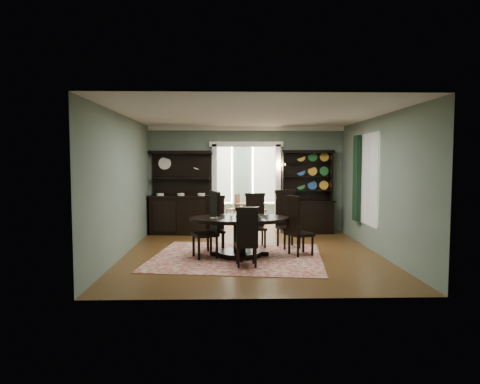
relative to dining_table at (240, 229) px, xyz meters
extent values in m
cube|color=#5A3717|center=(0.27, 0.16, -0.58)|extent=(5.50, 6.00, 0.01)
cube|color=silver|center=(0.27, 0.16, 2.42)|extent=(5.50, 6.00, 0.01)
cube|color=slate|center=(-2.48, 0.16, 0.92)|extent=(0.01, 6.00, 3.00)
cube|color=slate|center=(3.02, 0.16, 0.92)|extent=(0.01, 6.00, 3.00)
cube|color=slate|center=(0.27, -2.84, 0.92)|extent=(5.50, 0.01, 3.00)
cube|color=slate|center=(-1.55, 3.16, 0.92)|extent=(1.85, 0.01, 3.00)
cube|color=slate|center=(2.10, 3.16, 0.92)|extent=(1.85, 0.01, 3.00)
cube|color=slate|center=(0.27, 3.16, 2.17)|extent=(1.80, 0.01, 0.50)
cube|color=white|center=(0.27, 3.11, 2.36)|extent=(5.50, 0.10, 0.12)
cube|color=#5A3717|center=(0.27, 4.91, -0.58)|extent=(3.50, 3.50, 0.01)
cube|color=silver|center=(0.27, 4.91, 2.42)|extent=(3.50, 3.50, 0.01)
cube|color=slate|center=(-1.48, 4.91, 0.92)|extent=(0.01, 3.50, 3.00)
cube|color=slate|center=(2.02, 4.91, 0.92)|extent=(0.01, 3.50, 3.00)
cube|color=slate|center=(0.27, 6.66, 0.92)|extent=(3.50, 0.01, 3.00)
cube|color=white|center=(-0.58, 6.61, 0.97)|extent=(1.05, 0.06, 2.20)
cube|color=white|center=(1.12, 6.61, 0.97)|extent=(1.05, 0.06, 2.20)
cube|color=white|center=(-0.63, 3.16, 0.67)|extent=(0.14, 0.25, 2.50)
cube|color=white|center=(1.17, 3.16, 0.67)|extent=(0.14, 0.25, 2.50)
cube|color=white|center=(0.27, 3.16, 1.92)|extent=(2.08, 0.25, 0.14)
cube|color=white|center=(3.01, 0.76, 1.02)|extent=(0.02, 1.10, 2.00)
cube|color=white|center=(3.00, 0.76, 1.02)|extent=(0.01, 1.22, 2.12)
cube|color=black|center=(2.92, 1.44, 1.02)|extent=(0.10, 0.35, 2.10)
cube|color=gold|center=(1.22, 3.08, 1.27)|extent=(0.08, 0.05, 0.18)
sphere|color=#FFD88C|center=(1.12, 2.93, 1.35)|extent=(0.07, 0.07, 0.07)
sphere|color=#FFD88C|center=(1.32, 2.93, 1.35)|extent=(0.07, 0.07, 0.07)
cube|color=maroon|center=(-0.06, -0.10, -0.57)|extent=(3.87, 3.46, 0.01)
ellipsoid|color=black|center=(0.00, 0.00, 0.23)|extent=(2.16, 1.42, 0.06)
cylinder|color=black|center=(0.00, 0.00, 0.19)|extent=(2.03, 2.03, 0.03)
cylinder|color=black|center=(0.00, 0.00, -0.16)|extent=(0.27, 0.27, 0.73)
cylinder|color=black|center=(0.00, 0.00, -0.52)|extent=(0.93, 0.93, 0.11)
cylinder|color=white|center=(0.04, -0.01, 0.28)|extent=(0.25, 0.25, 0.04)
cube|color=black|center=(-0.53, 0.65, -0.14)|extent=(0.47, 0.45, 0.06)
cube|color=black|center=(-0.55, 0.84, 0.24)|extent=(0.44, 0.09, 0.74)
cube|color=black|center=(-0.55, 0.84, 0.62)|extent=(0.48, 0.11, 0.08)
cylinder|color=black|center=(-0.69, 0.46, -0.36)|extent=(0.05, 0.05, 0.44)
cylinder|color=black|center=(-0.35, 0.49, -0.36)|extent=(0.05, 0.05, 0.44)
cylinder|color=black|center=(-0.72, 0.80, -0.36)|extent=(0.05, 0.05, 0.44)
cylinder|color=black|center=(-0.38, 0.83, -0.36)|extent=(0.05, 0.05, 0.44)
cube|color=black|center=(0.42, 0.93, -0.13)|extent=(0.49, 0.47, 0.06)
cube|color=black|center=(0.40, 1.13, 0.26)|extent=(0.45, 0.09, 0.76)
cube|color=black|center=(0.40, 1.13, 0.65)|extent=(0.49, 0.12, 0.08)
cylinder|color=black|center=(0.26, 0.74, -0.36)|extent=(0.05, 0.05, 0.45)
cylinder|color=black|center=(0.61, 0.78, -0.36)|extent=(0.05, 0.05, 0.45)
cylinder|color=black|center=(0.22, 1.09, -0.36)|extent=(0.05, 0.05, 0.45)
cylinder|color=black|center=(0.57, 1.12, -0.36)|extent=(0.05, 0.05, 0.45)
cube|color=black|center=(1.17, 0.85, -0.10)|extent=(0.59, 0.58, 0.06)
cube|color=black|center=(1.10, 1.05, 0.31)|extent=(0.47, 0.19, 0.81)
cube|color=black|center=(1.10, 1.05, 0.73)|extent=(0.52, 0.23, 0.08)
cylinder|color=black|center=(1.05, 0.62, -0.34)|extent=(0.05, 0.05, 0.48)
cylinder|color=black|center=(1.40, 0.73, -0.34)|extent=(0.05, 0.05, 0.48)
cylinder|color=black|center=(0.93, 0.98, -0.34)|extent=(0.05, 0.05, 0.48)
cylinder|color=black|center=(1.29, 1.09, -0.34)|extent=(0.05, 0.05, 0.48)
cube|color=black|center=(-0.73, -0.13, -0.09)|extent=(0.62, 0.63, 0.06)
cube|color=black|center=(-0.52, -0.05, 0.34)|extent=(0.22, 0.48, 0.84)
cube|color=black|center=(-0.52, -0.05, 0.77)|extent=(0.26, 0.53, 0.09)
cylinder|color=black|center=(-0.97, -0.02, -0.33)|extent=(0.05, 0.05, 0.49)
cylinder|color=black|center=(-0.84, -0.38, -0.33)|extent=(0.05, 0.05, 0.49)
cylinder|color=black|center=(-0.61, 0.12, -0.33)|extent=(0.05, 0.05, 0.49)
cylinder|color=black|center=(-0.48, -0.24, -0.33)|extent=(0.05, 0.05, 0.49)
cube|color=black|center=(1.32, 0.06, -0.12)|extent=(0.58, 0.59, 0.06)
cube|color=black|center=(1.14, -0.01, 0.27)|extent=(0.22, 0.44, 0.78)
cube|color=black|center=(1.14, -0.01, 0.67)|extent=(0.25, 0.49, 0.08)
cylinder|color=black|center=(1.55, -0.03, -0.35)|extent=(0.05, 0.05, 0.46)
cylinder|color=black|center=(1.42, 0.30, -0.35)|extent=(0.05, 0.05, 0.46)
cylinder|color=black|center=(1.22, -0.17, -0.35)|extent=(0.05, 0.05, 0.46)
cylinder|color=black|center=(1.08, 0.16, -0.35)|extent=(0.05, 0.05, 0.46)
cube|color=black|center=(0.11, -0.90, -0.17)|extent=(0.44, 0.42, 0.05)
cube|color=black|center=(0.12, -1.08, 0.19)|extent=(0.42, 0.07, 0.70)
cube|color=black|center=(0.12, -1.08, 0.55)|extent=(0.45, 0.09, 0.07)
cylinder|color=black|center=(0.26, -0.73, -0.37)|extent=(0.04, 0.04, 0.41)
cylinder|color=black|center=(-0.07, -0.75, -0.37)|extent=(0.04, 0.04, 0.41)
cylinder|color=black|center=(0.28, -1.05, -0.37)|extent=(0.04, 0.04, 0.41)
cylinder|color=black|center=(-0.05, -1.07, -0.37)|extent=(0.04, 0.04, 0.41)
cube|color=black|center=(-1.55, 2.85, -0.06)|extent=(1.69, 0.70, 1.03)
cube|color=black|center=(-1.55, 2.85, 0.47)|extent=(1.80, 0.76, 0.05)
cube|color=black|center=(-1.55, 3.07, 1.09)|extent=(1.65, 0.22, 1.22)
cube|color=black|center=(-1.55, 2.97, 0.97)|extent=(1.62, 0.42, 0.04)
cube|color=black|center=(-1.55, 2.95, 1.69)|extent=(1.78, 0.51, 0.08)
cube|color=black|center=(1.97, 2.86, -0.13)|extent=(1.43, 0.61, 0.90)
cube|color=black|center=(1.97, 2.86, 0.33)|extent=(1.53, 0.66, 0.04)
cube|color=black|center=(1.97, 3.06, 1.01)|extent=(1.39, 0.17, 1.35)
cube|color=black|center=(1.30, 2.96, 1.01)|extent=(0.07, 0.26, 1.39)
cube|color=black|center=(2.65, 2.96, 1.01)|extent=(0.07, 0.26, 1.39)
cube|color=black|center=(1.97, 2.94, 1.71)|extent=(1.51, 0.44, 0.08)
cube|color=black|center=(1.97, 2.96, 0.61)|extent=(1.41, 0.37, 0.03)
cube|color=black|center=(1.97, 2.96, 1.01)|extent=(1.41, 0.37, 0.03)
cube|color=black|center=(1.97, 2.96, 1.41)|extent=(1.41, 0.37, 0.03)
cylinder|color=#5B311A|center=(0.30, 4.78, 0.07)|extent=(0.72, 0.72, 0.04)
cylinder|color=#5B311A|center=(0.30, 4.78, -0.25)|extent=(0.09, 0.09, 0.63)
cylinder|color=#5B311A|center=(0.30, 4.78, -0.55)|extent=(0.40, 0.40, 0.05)
cylinder|color=#5B311A|center=(-0.11, 4.93, -0.13)|extent=(0.40, 0.40, 0.04)
cube|color=#5B311A|center=(0.05, 4.86, 0.13)|extent=(0.18, 0.34, 0.50)
cylinder|color=#5B311A|center=(-0.18, 5.12, -0.35)|extent=(0.04, 0.04, 0.45)
cylinder|color=#5B311A|center=(-0.30, 4.86, -0.35)|extent=(0.04, 0.04, 0.45)
cylinder|color=#5B311A|center=(0.08, 5.00, -0.35)|extent=(0.04, 0.04, 0.45)
cylinder|color=#5B311A|center=(-0.04, 4.74, -0.35)|extent=(0.04, 0.04, 0.45)
cylinder|color=#5B311A|center=(0.86, 4.88, -0.15)|extent=(0.38, 0.38, 0.04)
cube|color=#5B311A|center=(0.68, 4.89, 0.09)|extent=(0.05, 0.35, 0.48)
cylinder|color=#5B311A|center=(0.98, 4.74, -0.36)|extent=(0.03, 0.03, 0.43)
cylinder|color=#5B311A|center=(1.00, 5.01, -0.36)|extent=(0.03, 0.03, 0.43)
cylinder|color=#5B311A|center=(0.71, 4.75, -0.36)|extent=(0.03, 0.03, 0.43)
cylinder|color=#5B311A|center=(0.73, 5.02, -0.36)|extent=(0.03, 0.03, 0.43)
camera|label=1|loc=(-0.24, -8.98, 1.43)|focal=32.00mm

